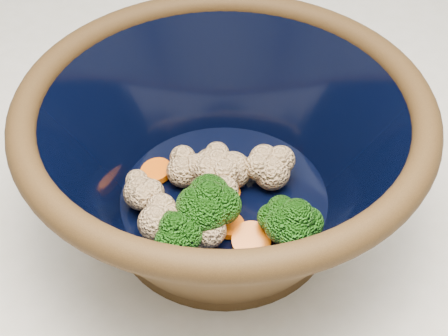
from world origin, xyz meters
name	(u,v)px	position (x,y,z in m)	size (l,w,h in m)	color
mixing_bowl	(224,156)	(-0.12, -0.03, 0.98)	(0.36, 0.36, 0.14)	black
vegetable_pile	(222,200)	(-0.12, -0.05, 0.95)	(0.16, 0.12, 0.05)	#608442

